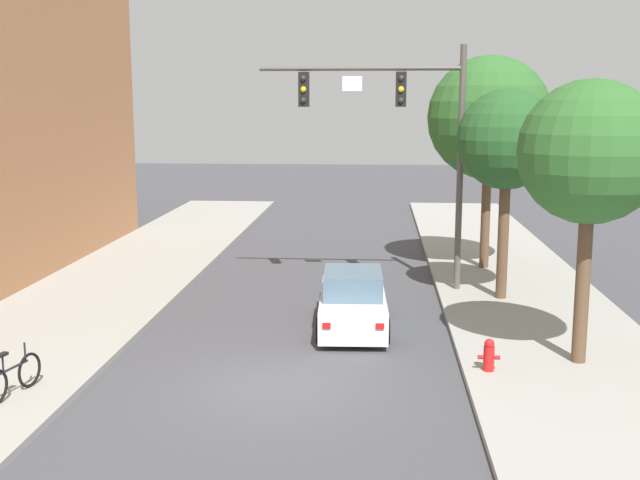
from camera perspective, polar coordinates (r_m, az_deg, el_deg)
ground_plane at (r=16.91m, az=-3.14°, el=-10.60°), size 120.00×120.00×0.00m
sidewalk_right at (r=17.34m, az=19.07°, el=-10.36°), size 5.00×60.00×0.15m
traffic_signal_mast at (r=24.33m, az=6.10°, el=8.49°), size 6.27×0.38×7.50m
car_lead_white at (r=20.80m, az=2.39°, el=-4.55°), size 1.95×4.30×1.60m
bicycle_leaning at (r=16.99m, az=-21.44°, el=-9.27°), size 0.43×1.74×0.98m
fire_hydrant at (r=17.66m, az=12.18°, el=-8.17°), size 0.48×0.24×0.72m
street_tree_nearest at (r=18.02m, az=19.06°, el=5.97°), size 3.15×3.15×6.31m
street_tree_second at (r=23.54m, az=13.45°, el=7.04°), size 2.93×2.93×6.20m
street_tree_third at (r=27.93m, az=12.20°, el=8.66°), size 4.25×4.25×7.39m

